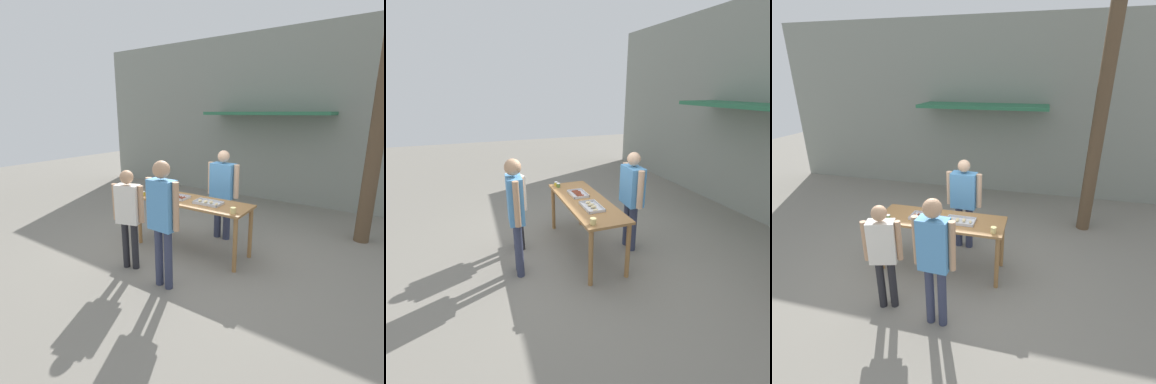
# 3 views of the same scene
# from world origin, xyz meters

# --- Properties ---
(ground_plane) EXTENTS (24.00, 24.00, 0.00)m
(ground_plane) POSITION_xyz_m (0.00, 0.00, 0.00)
(ground_plane) COLOR gray
(building_facade_back) EXTENTS (12.00, 1.11, 4.50)m
(building_facade_back) POSITION_xyz_m (0.00, 3.98, 2.26)
(building_facade_back) COLOR gray
(building_facade_back) RESTS_ON ground
(serving_table) EXTENTS (2.10, 0.72, 0.94)m
(serving_table) POSITION_xyz_m (0.00, 0.00, 0.81)
(serving_table) COLOR olive
(serving_table) RESTS_ON ground
(food_tray_sausages) EXTENTS (0.41, 0.28, 0.04)m
(food_tray_sausages) POSITION_xyz_m (-0.30, -0.02, 0.95)
(food_tray_sausages) COLOR silver
(food_tray_sausages) RESTS_ON serving_table
(food_tray_buns) EXTENTS (0.47, 0.27, 0.06)m
(food_tray_buns) POSITION_xyz_m (0.33, -0.02, 0.95)
(food_tray_buns) COLOR silver
(food_tray_buns) RESTS_ON serving_table
(condiment_jar_mustard) EXTENTS (0.07, 0.07, 0.08)m
(condiment_jar_mustard) POSITION_xyz_m (-0.92, -0.25, 0.97)
(condiment_jar_mustard) COLOR gold
(condiment_jar_mustard) RESTS_ON serving_table
(condiment_jar_ketchup) EXTENTS (0.07, 0.07, 0.08)m
(condiment_jar_ketchup) POSITION_xyz_m (-0.82, -0.23, 0.97)
(condiment_jar_ketchup) COLOR #567A38
(condiment_jar_ketchup) RESTS_ON serving_table
(beer_cup) EXTENTS (0.09, 0.09, 0.09)m
(beer_cup) POSITION_xyz_m (0.91, -0.24, 0.98)
(beer_cup) COLOR #DBC67A
(beer_cup) RESTS_ON serving_table
(person_server_behind_table) EXTENTS (0.67, 0.27, 1.74)m
(person_server_behind_table) POSITION_xyz_m (0.19, 0.78, 1.03)
(person_server_behind_table) COLOR #333851
(person_server_behind_table) RESTS_ON ground
(person_customer_holding_hotdog) EXTENTS (0.51, 0.29, 1.59)m
(person_customer_holding_hotdog) POSITION_xyz_m (-0.45, -1.08, 0.96)
(person_customer_holding_hotdog) COLOR #232328
(person_customer_holding_hotdog) RESTS_ON ground
(person_customer_with_cup) EXTENTS (0.56, 0.24, 1.82)m
(person_customer_with_cup) POSITION_xyz_m (0.32, -1.21, 1.10)
(person_customer_with_cup) COLOR #333851
(person_customer_with_cup) RESTS_ON ground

